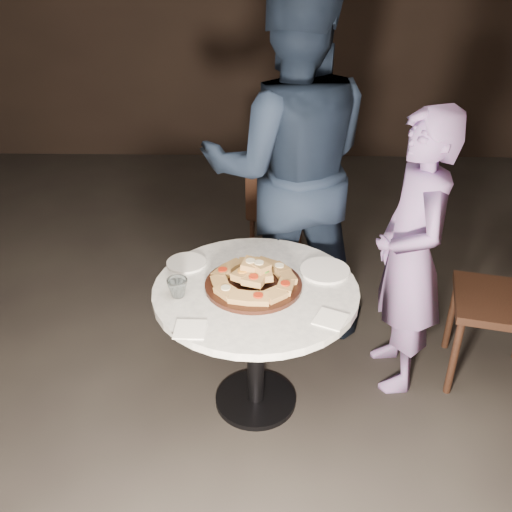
# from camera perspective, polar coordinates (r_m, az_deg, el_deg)

# --- Properties ---
(floor) EXTENTS (7.00, 7.00, 0.00)m
(floor) POSITION_cam_1_polar(r_m,az_deg,el_deg) (2.94, -0.48, -14.36)
(floor) COLOR black
(floor) RESTS_ON ground
(table) EXTENTS (1.03, 1.03, 0.68)m
(table) POSITION_cam_1_polar(r_m,az_deg,el_deg) (2.58, -0.03, -5.48)
(table) COLOR black
(table) RESTS_ON ground
(serving_board) EXTENTS (0.56, 0.56, 0.02)m
(serving_board) POSITION_cam_1_polar(r_m,az_deg,el_deg) (2.51, -0.26, -2.90)
(serving_board) COLOR black
(serving_board) RESTS_ON table
(focaccia_pile) EXTENTS (0.39, 0.37, 0.10)m
(focaccia_pile) POSITION_cam_1_polar(r_m,az_deg,el_deg) (2.49, -0.25, -2.11)
(focaccia_pile) COLOR #A77940
(focaccia_pile) RESTS_ON serving_board
(plate_left) EXTENTS (0.23, 0.23, 0.01)m
(plate_left) POSITION_cam_1_polar(r_m,az_deg,el_deg) (2.70, -6.97, -0.68)
(plate_left) COLOR white
(plate_left) RESTS_ON table
(plate_right) EXTENTS (0.28, 0.28, 0.01)m
(plate_right) POSITION_cam_1_polar(r_m,az_deg,el_deg) (2.64, 6.91, -1.44)
(plate_right) COLOR white
(plate_right) RESTS_ON table
(water_glass) EXTENTS (0.11, 0.11, 0.08)m
(water_glass) POSITION_cam_1_polar(r_m,az_deg,el_deg) (2.46, -7.85, -3.16)
(water_glass) COLOR silver
(water_glass) RESTS_ON table
(napkin_near) EXTENTS (0.12, 0.12, 0.01)m
(napkin_near) POSITION_cam_1_polar(r_m,az_deg,el_deg) (2.28, -6.61, -7.30)
(napkin_near) COLOR white
(napkin_near) RESTS_ON table
(napkin_far) EXTENTS (0.16, 0.16, 0.01)m
(napkin_far) POSITION_cam_1_polar(r_m,az_deg,el_deg) (2.33, 7.46, -6.28)
(napkin_far) COLOR white
(napkin_far) RESTS_ON table
(chair_far) EXTENTS (0.50, 0.51, 0.82)m
(chair_far) POSITION_cam_1_polar(r_m,az_deg,el_deg) (3.73, 2.40, 4.92)
(chair_far) COLOR black
(chair_far) RESTS_ON ground
(diner_navy) EXTENTS (0.97, 0.77, 1.92)m
(diner_navy) POSITION_cam_1_polar(r_m,az_deg,el_deg) (3.02, 3.30, 8.72)
(diner_navy) COLOR black
(diner_navy) RESTS_ON ground
(diner_teal) EXTENTS (0.38, 0.55, 1.43)m
(diner_teal) POSITION_cam_1_polar(r_m,az_deg,el_deg) (2.77, 15.15, -0.06)
(diner_teal) COLOR slate
(diner_teal) RESTS_ON ground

